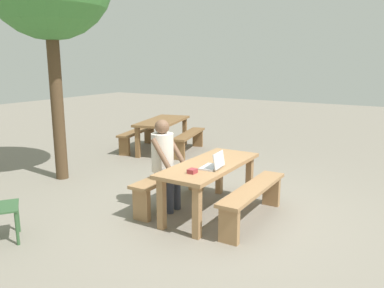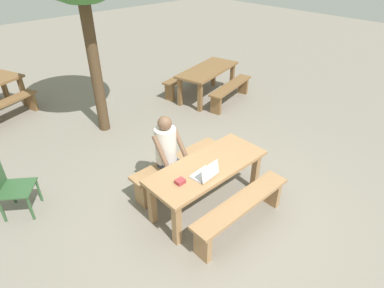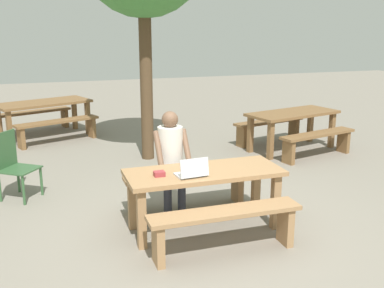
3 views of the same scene
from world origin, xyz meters
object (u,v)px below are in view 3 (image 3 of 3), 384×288
(picnic_table_front, at_px, (204,180))
(small_pouch, at_px, (159,174))
(plastic_chair, at_px, (13,164))
(picnic_table_rear, at_px, (43,107))
(laptop, at_px, (192,172))
(person_seated, at_px, (171,154))
(picnic_table_mid, at_px, (293,118))

(picnic_table_front, bearing_deg, small_pouch, -175.81)
(plastic_chair, bearing_deg, small_pouch, -101.85)
(small_pouch, xyz_separation_m, picnic_table_rear, (-1.12, 5.31, -0.10))
(plastic_chair, distance_m, picnic_table_rear, 3.58)
(picnic_table_front, bearing_deg, picnic_table_rear, 107.41)
(plastic_chair, bearing_deg, picnic_table_rear, 29.16)
(small_pouch, bearing_deg, picnic_table_front, 4.19)
(laptop, bearing_deg, picnic_table_rear, -80.12)
(person_seated, height_order, plastic_chair, person_seated)
(picnic_table_mid, relative_size, picnic_table_rear, 0.92)
(picnic_table_front, xyz_separation_m, plastic_chair, (-2.11, 1.73, -0.12))
(picnic_table_mid, bearing_deg, plastic_chair, 178.02)
(plastic_chair, relative_size, picnic_table_mid, 0.49)
(person_seated, bearing_deg, picnic_table_mid, 35.82)
(picnic_table_front, bearing_deg, plastic_chair, 140.60)
(picnic_table_rear, bearing_deg, picnic_table_front, -93.78)
(picnic_table_mid, height_order, picnic_table_rear, picnic_table_rear)
(picnic_table_front, relative_size, picnic_table_rear, 0.87)
(picnic_table_front, height_order, small_pouch, small_pouch)
(laptop, height_order, person_seated, person_seated)
(laptop, relative_size, person_seated, 0.27)
(picnic_table_mid, bearing_deg, picnic_table_front, -148.77)
(plastic_chair, bearing_deg, person_seated, -84.40)
(picnic_table_front, xyz_separation_m, person_seated, (-0.22, 0.60, 0.17))
(small_pouch, distance_m, picnic_table_rear, 5.43)
(person_seated, distance_m, picnic_table_rear, 4.89)
(laptop, bearing_deg, plastic_chair, -49.86)
(picnic_table_front, distance_m, small_pouch, 0.55)
(laptop, xyz_separation_m, picnic_table_mid, (2.94, 2.90, -0.15))
(plastic_chair, height_order, picnic_table_rear, plastic_chair)
(picnic_table_front, distance_m, laptop, 0.31)
(laptop, bearing_deg, small_pouch, -25.38)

